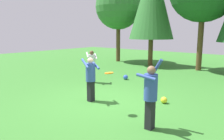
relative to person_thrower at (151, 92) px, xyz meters
The scene contains 8 objects.
ground_plane 2.84m from the person_thrower, 160.92° to the left, with size 40.00×40.00×0.00m, color #387A2D.
person_thrower is the anchor object (origin of this frame).
person_catcher 2.86m from the person_thrower, 166.70° to the left, with size 0.67×0.64×1.58m.
person_bystander 5.57m from the person_thrower, 150.12° to the left, with size 0.72×0.71×1.57m.
frisbee 1.56m from the person_thrower, behind, with size 0.36×0.36×0.05m.
ball_blue 5.95m from the person_thrower, 132.12° to the left, with size 0.25×0.25×0.25m, color blue.
ball_yellow 2.37m from the person_thrower, 107.10° to the left, with size 0.23×0.23×0.23m, color yellow.
tree_far_left 13.56m from the person_thrower, 131.60° to the left, with size 3.70×3.70×6.32m.
Camera 1 is at (5.16, -5.59, 2.48)m, focal length 35.24 mm.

